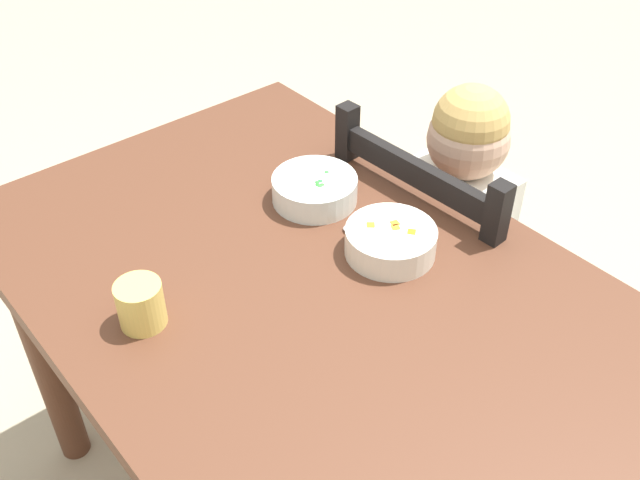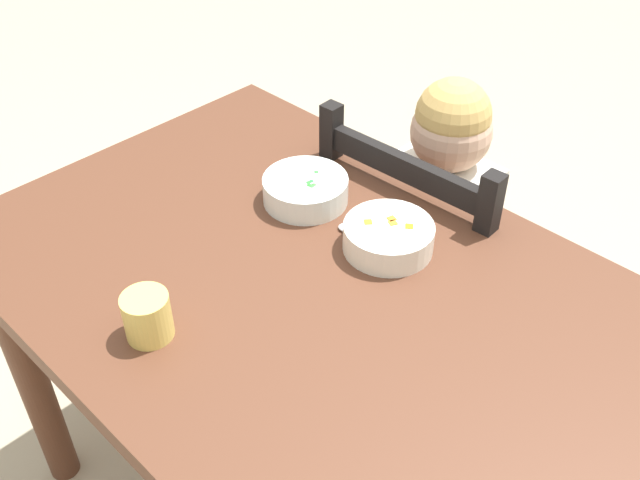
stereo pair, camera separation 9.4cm
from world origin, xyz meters
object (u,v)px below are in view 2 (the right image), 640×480
object	(u,v)px
dining_table	(319,335)
child_figure	(433,216)
bowl_of_peas	(305,189)
bowl_of_carrots	(388,236)
dining_chair	(428,278)
spoon	(361,230)
drinking_cup	(147,316)

from	to	relation	value
dining_table	child_figure	xyz separation A→B (m)	(-0.09, 0.45, -0.03)
bowl_of_peas	bowl_of_carrots	world-z (taller)	same
dining_table	dining_chair	xyz separation A→B (m)	(-0.09, 0.46, -0.21)
dining_table	bowl_of_carrots	world-z (taller)	bowl_of_carrots
dining_table	dining_chair	distance (m)	0.51
child_figure	bowl_of_carrots	distance (m)	0.35
dining_table	spoon	size ratio (longest dim) A/B	9.77
bowl_of_peas	drinking_cup	bearing A→B (deg)	-79.17
dining_table	bowl_of_carrots	xyz separation A→B (m)	(0.02, 0.16, 0.14)
bowl_of_peas	bowl_of_carrots	bearing A→B (deg)	0.01
dining_chair	spoon	distance (m)	0.45
dining_chair	bowl_of_peas	xyz separation A→B (m)	(-0.11, -0.30, 0.36)
dining_table	drinking_cup	size ratio (longest dim) A/B	16.27
bowl_of_peas	dining_table	bearing A→B (deg)	-39.52
dining_table	spoon	world-z (taller)	spoon
bowl_of_carrots	spoon	xyz separation A→B (m)	(-0.07, 0.00, -0.02)
bowl_of_carrots	dining_chair	bearing A→B (deg)	108.86
dining_table	bowl_of_peas	distance (m)	0.29
bowl_of_peas	drinking_cup	world-z (taller)	drinking_cup
dining_table	bowl_of_carrots	size ratio (longest dim) A/B	7.87
drinking_cup	dining_table	bearing A→B (deg)	66.66
dining_chair	drinking_cup	bearing A→B (deg)	-92.08
dining_chair	bowl_of_peas	world-z (taller)	dining_chair
spoon	dining_chair	bearing A→B (deg)	96.90
dining_chair	bowl_of_carrots	size ratio (longest dim) A/B	5.45
dining_table	dining_chair	world-z (taller)	dining_chair
spoon	bowl_of_peas	bearing A→B (deg)	-179.55
spoon	drinking_cup	distance (m)	0.43
spoon	drinking_cup	size ratio (longest dim) A/B	1.66
child_figure	bowl_of_peas	xyz separation A→B (m)	(-0.10, -0.29, 0.17)
spoon	child_figure	bearing A→B (deg)	97.50
spoon	dining_table	bearing A→B (deg)	-72.52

